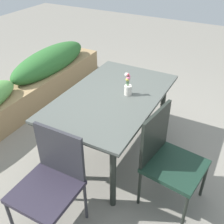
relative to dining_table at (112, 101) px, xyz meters
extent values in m
plane|color=gray|center=(0.09, 0.10, -0.71)|extent=(12.00, 12.00, 0.00)
cube|color=#4C514C|center=(0.00, 0.00, 0.06)|extent=(1.55, 0.95, 0.03)
cube|color=#232823|center=(0.00, 0.00, 0.03)|extent=(1.52, 0.93, 0.02)
cylinder|color=#232823|center=(-0.66, -0.36, -0.33)|extent=(0.06, 0.06, 0.75)
cylinder|color=#232823|center=(0.66, -0.36, -0.33)|extent=(0.06, 0.06, 0.75)
cylinder|color=#232823|center=(-0.66, 0.36, -0.33)|extent=(0.06, 0.06, 0.75)
cylinder|color=#232823|center=(0.66, 0.36, -0.33)|extent=(0.06, 0.06, 0.75)
cube|color=#173024|center=(-0.35, -0.83, -0.26)|extent=(0.56, 0.56, 0.04)
cube|color=black|center=(-0.32, -0.60, -0.01)|extent=(0.47, 0.10, 0.50)
cylinder|color=black|center=(-0.16, -1.09, -0.49)|extent=(0.03, 0.03, 0.43)
cylinder|color=black|center=(-0.60, -1.02, -0.49)|extent=(0.03, 0.03, 0.43)
cylinder|color=black|center=(-0.09, -0.64, -0.49)|extent=(0.03, 0.03, 0.43)
cylinder|color=black|center=(-0.54, -0.58, -0.49)|extent=(0.03, 0.03, 0.43)
cube|color=#282431|center=(-1.13, 0.00, -0.24)|extent=(0.48, 0.48, 0.04)
cube|color=#2D2D33|center=(-0.90, 0.00, 0.00)|extent=(0.03, 0.46, 0.46)
cylinder|color=#2D2D33|center=(-1.35, 0.22, -0.48)|extent=(0.03, 0.03, 0.45)
cylinder|color=#2D2D33|center=(-0.91, -0.22, -0.48)|extent=(0.03, 0.03, 0.45)
cylinder|color=#2D2D33|center=(-0.91, 0.22, -0.48)|extent=(0.03, 0.03, 0.45)
cylinder|color=silver|center=(0.09, -0.14, 0.12)|extent=(0.08, 0.08, 0.11)
cylinder|color=#387233|center=(0.08, -0.14, 0.22)|extent=(0.01, 0.01, 0.17)
sphere|color=#DB4C56|center=(0.08, -0.14, 0.31)|extent=(0.02, 0.02, 0.02)
cylinder|color=#387233|center=(0.09, -0.14, 0.20)|extent=(0.00, 0.01, 0.12)
sphere|color=pink|center=(0.09, -0.14, 0.26)|extent=(0.04, 0.04, 0.04)
cylinder|color=#387233|center=(0.10, -0.14, 0.21)|extent=(0.01, 0.01, 0.15)
sphere|color=pink|center=(0.10, -0.14, 0.28)|extent=(0.03, 0.03, 0.03)
cylinder|color=#387233|center=(0.08, -0.13, 0.19)|extent=(0.01, 0.01, 0.11)
sphere|color=#EFCC4C|center=(0.08, -0.13, 0.25)|extent=(0.03, 0.03, 0.03)
cylinder|color=#387233|center=(0.09, -0.12, 0.22)|extent=(0.01, 0.01, 0.16)
sphere|color=white|center=(0.09, -0.12, 0.30)|extent=(0.04, 0.04, 0.04)
cube|color=#9E7F56|center=(0.08, 1.59, -0.51)|extent=(3.60, 0.53, 0.39)
ellipsoid|color=#2D662D|center=(0.89, 1.59, -0.19)|extent=(1.62, 0.48, 0.40)
cylinder|color=gray|center=(1.32, 0.26, -0.59)|extent=(0.20, 0.20, 0.24)
sphere|color=#47843D|center=(1.32, 0.26, -0.37)|extent=(0.22, 0.22, 0.22)
camera|label=1|loc=(-2.15, -1.15, 1.49)|focal=43.25mm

